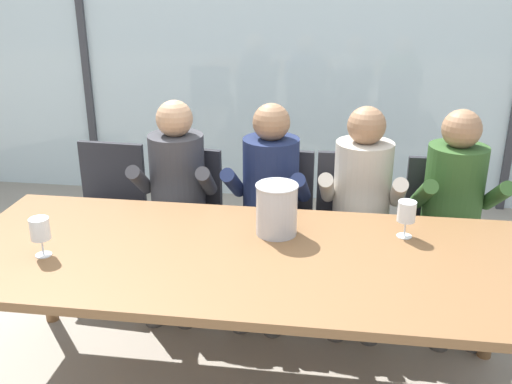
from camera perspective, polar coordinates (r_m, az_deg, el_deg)
The scene contains 17 objects.
ground at distance 3.78m, azimuth 1.40°, elevation -8.87°, with size 14.00×14.00×0.00m, color #9E9384.
window_glass_panel at distance 4.79m, azimuth 3.72°, elevation 14.17°, with size 7.78×0.03×2.60m, color silver.
window_mullion_left at distance 5.21m, azimuth -16.48°, elevation 13.95°, with size 0.06×0.06×2.60m, color #38383D.
hillside_vineyard at distance 8.02m, azimuth 5.53°, elevation 13.89°, with size 13.78×2.40×1.72m, color #568942.
dining_table at distance 2.58m, azimuth -1.10°, elevation -7.19°, with size 2.58×1.04×0.73m.
chair_near_curtain at distance 3.74m, azimuth -14.28°, elevation -1.16°, with size 0.46×0.46×0.88m.
chair_left_of_center at distance 3.55m, azimuth -7.12°, elevation -1.85°, with size 0.50×0.50×0.88m.
chair_center at distance 3.49m, azimuth 1.90°, elevation -2.12°, with size 0.47×0.47×0.88m.
chair_right_of_center at distance 3.48m, azimuth 9.33°, elevation -2.45°, with size 0.46×0.46×0.88m.
chair_near_window_right at distance 3.51m, azimuth 17.78°, elevation -3.04°, with size 0.45×0.45×0.88m.
person_charcoal_jacket at distance 3.39m, azimuth -7.88°, elevation 0.10°, with size 0.48×0.63×1.20m.
person_navy_polo at distance 3.29m, azimuth 1.20°, elevation -0.38°, with size 0.48×0.63×1.20m.
person_beige_jumper at distance 3.27m, azimuth 10.26°, elevation -0.85°, with size 0.47×0.62×1.20m.
person_olive_shirt at distance 3.33m, azimuth 18.94°, elevation -1.28°, with size 0.48×0.63×1.20m.
ice_bucket_primary at distance 2.68m, azimuth 2.04°, elevation -1.62°, with size 0.20×0.20×0.24m.
wine_glass_by_left_taster at distance 2.74m, azimuth 14.50°, elevation -2.01°, with size 0.08×0.08×0.17m.
wine_glass_center_pour at distance 2.65m, azimuth -20.35°, elevation -3.55°, with size 0.08×0.08×0.17m.
Camera 1 is at (0.37, -2.24, 1.91)m, focal length 40.92 mm.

